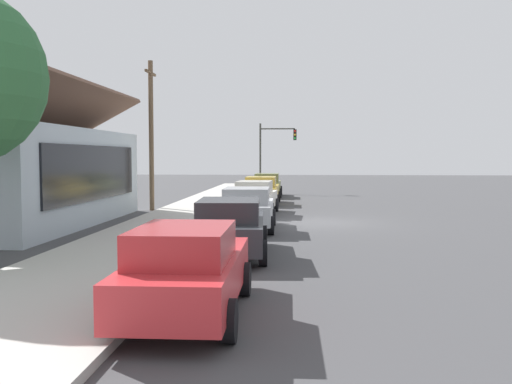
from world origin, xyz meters
name	(u,v)px	position (x,y,z in m)	size (l,w,h in m)	color
ground_plane	(318,222)	(0.00, 0.00, 0.00)	(120.00, 120.00, 0.00)	#424244
sidewalk_curb	(185,219)	(0.00, 5.60, 0.08)	(60.00, 4.20, 0.16)	#B2AFA8
car_cherry	(187,270)	(-14.02, 2.79, 0.81)	(4.59, 1.95, 1.59)	red
car_charcoal	(230,227)	(-8.19, 2.74, 0.82)	(4.80, 2.22, 1.59)	#2D3035
car_silver	(247,208)	(-2.68, 2.73, 0.81)	(4.33, 2.09, 1.59)	silver
car_ivory	(255,197)	(3.05, 2.85, 0.81)	(4.46, 2.11, 1.59)	silver
car_mustard	(261,190)	(8.73, 2.89, 0.82)	(4.57, 2.08, 1.59)	gold
car_olive	(267,185)	(14.76, 2.86, 0.82)	(4.74, 2.01, 1.59)	olive
storefront_building	(18,174)	(-1.63, 11.98, 2.04)	(12.61, 6.55, 5.60)	#ADBCC6
traffic_light_main	(274,146)	(19.06, 2.54, 3.49)	(0.37, 2.79, 5.20)	#383833
utility_pole_wooden	(151,133)	(4.62, 8.20, 3.93)	(1.80, 0.24, 7.50)	brown
fire_hydrant_red	(147,259)	(-11.36, 4.20, 0.50)	(0.22, 0.22, 0.71)	red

